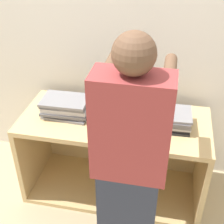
{
  "coord_description": "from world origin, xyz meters",
  "views": [
    {
      "loc": [
        0.35,
        -1.51,
        1.96
      ],
      "look_at": [
        0.0,
        0.21,
        0.81
      ],
      "focal_mm": 50.0,
      "sensor_mm": 36.0,
      "label": 1
    }
  ],
  "objects": [
    {
      "name": "cart",
      "position": [
        0.0,
        0.37,
        0.35
      ],
      "size": [
        1.36,
        0.6,
        0.69
      ],
      "color": "tan",
      "rests_on": "ground_plane"
    },
    {
      "name": "laptop_stack_right",
      "position": [
        0.36,
        0.3,
        0.75
      ],
      "size": [
        0.35,
        0.25,
        0.11
      ],
      "color": "#232326",
      "rests_on": "cart"
    },
    {
      "name": "laptop_open",
      "position": [
        0.0,
        0.34,
        0.74
      ],
      "size": [
        0.33,
        0.26,
        0.24
      ],
      "color": "gray",
      "rests_on": "cart"
    },
    {
      "name": "wall_back",
      "position": [
        0.0,
        0.71,
        1.2
      ],
      "size": [
        8.0,
        0.05,
        2.4
      ],
      "color": "silver",
      "rests_on": "ground_plane"
    },
    {
      "name": "ground_plane",
      "position": [
        0.0,
        0.0,
        0.0
      ],
      "size": [
        12.0,
        12.0,
        0.0
      ],
      "primitive_type": "plane",
      "color": "tan"
    },
    {
      "name": "person",
      "position": [
        0.19,
        -0.24,
        0.77
      ],
      "size": [
        0.4,
        0.52,
        1.54
      ],
      "color": "#2D3342",
      "rests_on": "ground_plane"
    },
    {
      "name": "laptop_stack_left",
      "position": [
        -0.36,
        0.3,
        0.76
      ],
      "size": [
        0.35,
        0.25,
        0.13
      ],
      "color": "gray",
      "rests_on": "cart"
    }
  ]
}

